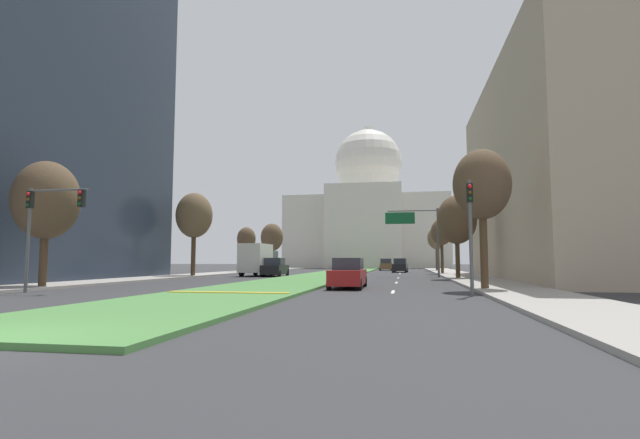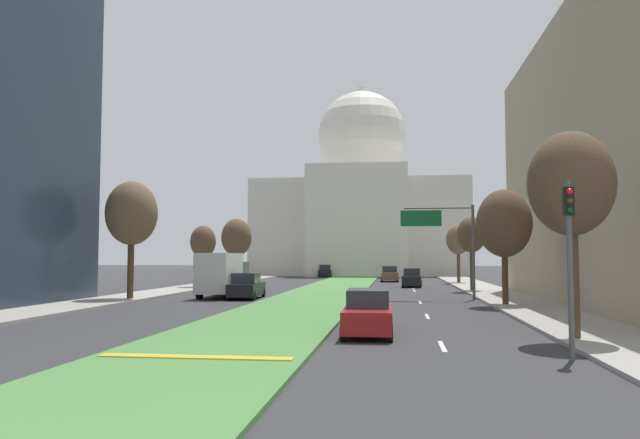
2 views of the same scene
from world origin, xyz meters
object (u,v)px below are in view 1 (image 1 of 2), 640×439
at_px(sedan_very_far, 340,264).
at_px(street_tree_left_distant, 272,237).
at_px(sedan_distant, 400,266).
at_px(sedan_far_horizon, 386,265).
at_px(street_tree_left_mid, 194,216).
at_px(street_tree_right_mid, 457,220).
at_px(capitol_building, 368,217).
at_px(traffic_light_near_right, 470,221).
at_px(overhead_guide_sign, 419,228).
at_px(street_tree_right_distant, 436,239).
at_px(street_tree_right_far, 442,233).
at_px(street_tree_right_near, 482,186).
at_px(sedan_lead_stopped, 348,274).
at_px(box_truck_delivery, 258,259).
at_px(sedan_midblock, 275,268).
at_px(street_tree_left_far, 246,239).
at_px(street_tree_left_near, 46,201).
at_px(traffic_light_near_left, 44,215).

bearing_deg(sedan_very_far, street_tree_left_distant, -112.81).
distance_m(sedan_distant, sedan_far_horizon, 11.69).
bearing_deg(street_tree_left_mid, street_tree_right_mid, -3.79).
relative_size(capitol_building, traffic_light_near_right, 6.39).
xyz_separation_m(overhead_guide_sign, street_tree_right_distant, (3.23, 24.24, 0.10)).
xyz_separation_m(street_tree_left_distant, sedan_distant, (19.49, -7.19, -4.23)).
bearing_deg(street_tree_right_distant, street_tree_right_far, -91.51).
distance_m(street_tree_left_mid, street_tree_right_mid, 24.30).
distance_m(street_tree_right_near, sedan_lead_stopped, 8.70).
bearing_deg(box_truck_delivery, street_tree_right_far, 26.17).
distance_m(street_tree_left_mid, sedan_distant, 28.33).
bearing_deg(street_tree_right_mid, sedan_midblock, 166.05).
distance_m(street_tree_right_mid, street_tree_left_far, 29.65).
relative_size(capitol_building, street_tree_left_far, 5.71).
relative_size(street_tree_left_distant, box_truck_delivery, 1.13).
relative_size(sedan_distant, sedan_far_horizon, 1.05).
relative_size(street_tree_right_far, street_tree_right_distant, 0.99).
bearing_deg(overhead_guide_sign, traffic_light_near_right, -86.13).
xyz_separation_m(capitol_building, overhead_guide_sign, (9.08, -56.81, -6.47)).
height_order(street_tree_right_distant, sedan_lead_stopped, street_tree_right_distant).
xyz_separation_m(capitol_building, sedan_midblock, (-4.80, -57.58, -10.25)).
bearing_deg(sedan_lead_stopped, capitol_building, 93.46).
xyz_separation_m(sedan_distant, sedan_far_horizon, (-2.32, 11.46, 0.00)).
bearing_deg(street_tree_left_far, street_tree_right_far, -5.71).
xyz_separation_m(overhead_guide_sign, sedan_distant, (-1.95, 16.77, -3.78)).
distance_m(street_tree_left_far, sedan_lead_stopped, 35.08).
distance_m(street_tree_right_near, street_tree_right_mid, 14.74).
relative_size(street_tree_left_near, sedan_lead_stopped, 1.55).
height_order(sedan_distant, sedan_very_far, sedan_distant).
bearing_deg(box_truck_delivery, sedan_lead_stopped, -58.87).
bearing_deg(traffic_light_near_left, street_tree_left_mid, 96.23).
xyz_separation_m(street_tree_right_distant, sedan_midblock, (-17.11, -25.01, -3.87)).
bearing_deg(sedan_midblock, sedan_lead_stopped, -62.29).
height_order(overhead_guide_sign, sedan_distant, overhead_guide_sign).
bearing_deg(sedan_very_far, street_tree_right_mid, -70.90).
height_order(overhead_guide_sign, street_tree_right_far, overhead_guide_sign).
height_order(street_tree_left_near, street_tree_left_distant, street_tree_left_near).
bearing_deg(capitol_building, street_tree_left_mid, -101.44).
height_order(street_tree_right_mid, street_tree_left_distant, street_tree_left_distant).
height_order(street_tree_left_distant, street_tree_right_distant, street_tree_left_distant).
height_order(traffic_light_near_left, street_tree_right_far, street_tree_right_far).
distance_m(overhead_guide_sign, sedan_midblock, 14.40).
relative_size(capitol_building, sedan_far_horizon, 7.64).
relative_size(capitol_building, overhead_guide_sign, 5.11).
bearing_deg(sedan_very_far, street_tree_left_near, -96.96).
xyz_separation_m(street_tree_right_near, street_tree_right_far, (0.12, 29.25, -0.77)).
bearing_deg(street_tree_right_far, box_truck_delivery, -153.83).
relative_size(street_tree_left_near, street_tree_right_near, 0.98).
distance_m(capitol_building, sedan_distant, 41.94).
xyz_separation_m(overhead_guide_sign, street_tree_left_mid, (-21.25, -3.35, 1.23)).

